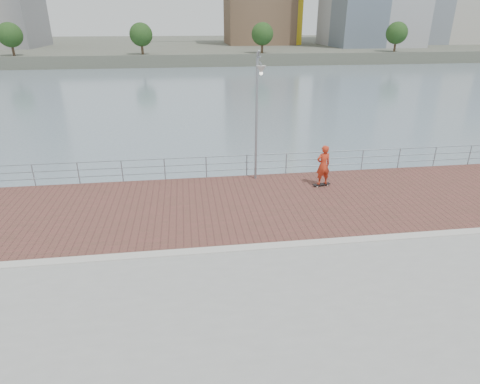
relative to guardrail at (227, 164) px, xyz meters
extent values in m
plane|color=slate|center=(0.00, -7.00, -2.69)|extent=(400.00, 400.00, 0.00)
cube|color=brown|center=(0.00, -3.40, -0.68)|extent=(40.00, 6.80, 0.02)
cube|color=#B7B5AD|center=(0.00, -7.00, -0.66)|extent=(40.00, 0.40, 0.06)
cube|color=#4C5142|center=(0.00, 115.50, -1.44)|extent=(320.00, 95.00, 2.50)
cylinder|color=#8C9EA8|center=(-9.24, 0.00, -0.14)|extent=(0.06, 0.06, 1.10)
cylinder|color=#8C9EA8|center=(-7.18, 0.00, -0.14)|extent=(0.06, 0.06, 1.10)
cylinder|color=#8C9EA8|center=(-5.13, 0.00, -0.14)|extent=(0.06, 0.06, 1.10)
cylinder|color=#8C9EA8|center=(-3.08, 0.00, -0.14)|extent=(0.06, 0.06, 1.10)
cylinder|color=#8C9EA8|center=(-1.03, 0.00, -0.14)|extent=(0.06, 0.06, 1.10)
cylinder|color=#8C9EA8|center=(1.03, 0.00, -0.14)|extent=(0.06, 0.06, 1.10)
cylinder|color=#8C9EA8|center=(3.08, 0.00, -0.14)|extent=(0.06, 0.06, 1.10)
cylinder|color=#8C9EA8|center=(5.13, 0.00, -0.14)|extent=(0.06, 0.06, 1.10)
cylinder|color=#8C9EA8|center=(7.18, 0.00, -0.14)|extent=(0.06, 0.06, 1.10)
cylinder|color=#8C9EA8|center=(9.24, 0.00, -0.14)|extent=(0.06, 0.06, 1.10)
cylinder|color=#8C9EA8|center=(11.29, 0.00, -0.14)|extent=(0.06, 0.06, 1.10)
cylinder|color=#8C9EA8|center=(13.34, 0.00, -0.14)|extent=(0.06, 0.06, 1.10)
cylinder|color=#8C9EA8|center=(0.00, 0.00, 0.41)|extent=(39.00, 0.05, 0.05)
cylinder|color=#8C9EA8|center=(0.00, 0.00, 0.03)|extent=(39.00, 0.05, 0.05)
cylinder|color=#8C9EA8|center=(0.00, 0.00, -0.33)|extent=(39.00, 0.05, 0.05)
cylinder|color=gray|center=(1.40, -0.50, 2.22)|extent=(0.12, 0.12, 5.83)
cylinder|color=gray|center=(1.40, -0.99, 5.14)|extent=(0.07, 0.97, 0.07)
cone|color=#B2B2AD|center=(1.40, -1.47, 4.95)|extent=(0.43, 0.43, 0.34)
cube|color=black|center=(4.38, -1.87, -0.59)|extent=(0.88, 0.37, 0.03)
cylinder|color=beige|center=(4.13, -2.00, -0.64)|extent=(0.07, 0.06, 0.07)
cylinder|color=beige|center=(4.67, -1.90, -0.64)|extent=(0.07, 0.06, 0.07)
cylinder|color=beige|center=(4.10, -1.85, -0.64)|extent=(0.07, 0.06, 0.07)
cylinder|color=beige|center=(4.64, -1.74, -0.64)|extent=(0.07, 0.06, 0.07)
imported|color=red|center=(4.38, -1.87, 0.38)|extent=(0.78, 0.58, 1.93)
cylinder|color=#473323|center=(-35.00, 70.00, 1.63)|extent=(0.50, 0.50, 3.63)
sphere|color=#193814|center=(-35.00, 70.00, 3.70)|extent=(4.67, 4.67, 4.67)
cylinder|color=#473323|center=(-10.00, 70.00, 1.60)|extent=(0.50, 0.50, 3.58)
sphere|color=#193814|center=(-10.00, 70.00, 3.64)|extent=(4.60, 4.60, 4.60)
cylinder|color=#473323|center=(15.00, 70.00, 1.60)|extent=(0.50, 0.50, 3.58)
sphere|color=#193814|center=(15.00, 70.00, 3.65)|extent=(4.61, 4.61, 4.61)
cylinder|color=#473323|center=(45.00, 70.00, 1.63)|extent=(0.50, 0.50, 3.64)
sphere|color=#193814|center=(45.00, 70.00, 3.71)|extent=(4.68, 4.68, 4.68)
camera|label=1|loc=(-1.91, -18.95, 6.74)|focal=30.00mm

